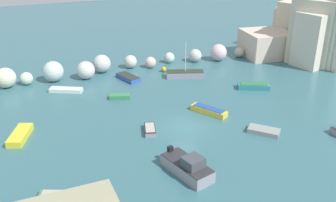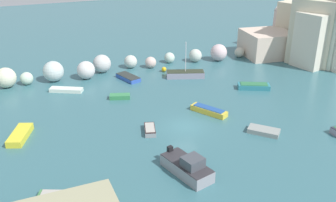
{
  "view_description": "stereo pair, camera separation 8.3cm",
  "coord_description": "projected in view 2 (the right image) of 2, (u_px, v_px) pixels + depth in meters",
  "views": [
    {
      "loc": [
        -14.89,
        -31.06,
        18.31
      ],
      "look_at": [
        0.0,
        4.59,
        1.0
      ],
      "focal_mm": 40.75,
      "sensor_mm": 36.0,
      "label": 1
    },
    {
      "loc": [
        -14.81,
        -31.09,
        18.31
      ],
      "look_at": [
        0.0,
        4.59,
        1.0
      ],
      "focal_mm": 40.75,
      "sensor_mm": 36.0,
      "label": 2
    }
  ],
  "objects": [
    {
      "name": "moored_boat_4",
      "position": [
        20.0,
        135.0,
        36.67
      ],
      "size": [
        2.76,
        4.17,
        0.64
      ],
      "rotation": [
        0.0,
        0.0,
        4.34
      ],
      "color": "yellow",
      "rests_on": "cove_water"
    },
    {
      "name": "moored_boat_1",
      "position": [
        187.0,
        167.0,
        31.08
      ],
      "size": [
        3.08,
        5.1,
        1.88
      ],
      "rotation": [
        0.0,
        0.0,
        4.97
      ],
      "color": "gray",
      "rests_on": "cove_water"
    },
    {
      "name": "moored_boat_3",
      "position": [
        120.0,
        96.0,
        45.36
      ],
      "size": [
        2.59,
        1.72,
        0.51
      ],
      "rotation": [
        0.0,
        0.0,
        5.97
      ],
      "color": "#35854E",
      "rests_on": "cove_water"
    },
    {
      "name": "moored_boat_0",
      "position": [
        185.0,
        74.0,
        51.84
      ],
      "size": [
        5.33,
        3.24,
        4.95
      ],
      "rotation": [
        0.0,
        0.0,
        2.79
      ],
      "color": "gray",
      "rests_on": "cove_water"
    },
    {
      "name": "moored_boat_11",
      "position": [
        128.0,
        77.0,
        51.14
      ],
      "size": [
        2.59,
        4.0,
        0.57
      ],
      "rotation": [
        0.0,
        0.0,
        5.02
      ],
      "color": "#3054B5",
      "rests_on": "cove_water"
    },
    {
      "name": "cliff_headland_right",
      "position": [
        327.0,
        33.0,
        57.68
      ],
      "size": [
        21.5,
        19.39,
        10.45
      ],
      "color": "beige",
      "rests_on": "ground"
    },
    {
      "name": "moored_boat_10",
      "position": [
        66.0,
        90.0,
        47.32
      ],
      "size": [
        4.1,
        2.94,
        0.46
      ],
      "rotation": [
        0.0,
        0.0,
        5.78
      ],
      "color": "silver",
      "rests_on": "cove_water"
    },
    {
      "name": "cove_water",
      "position": [
        185.0,
        127.0,
        38.87
      ],
      "size": [
        160.0,
        160.0,
        0.0
      ],
      "primitive_type": "plane",
      "color": "#36666F",
      "rests_on": "ground"
    },
    {
      "name": "moored_boat_5",
      "position": [
        150.0,
        129.0,
        37.78
      ],
      "size": [
        1.69,
        2.63,
        0.53
      ],
      "rotation": [
        0.0,
        0.0,
        1.29
      ],
      "color": "gray",
      "rests_on": "cove_water"
    },
    {
      "name": "moored_boat_8",
      "position": [
        209.0,
        111.0,
        41.63
      ],
      "size": [
        3.02,
        4.17,
        0.68
      ],
      "rotation": [
        0.0,
        0.0,
        5.23
      ],
      "color": "gold",
      "rests_on": "cove_water"
    },
    {
      "name": "moored_boat_9",
      "position": [
        254.0,
        86.0,
        48.12
      ],
      "size": [
        4.17,
        3.06,
        0.69
      ],
      "rotation": [
        0.0,
        0.0,
        2.68
      ],
      "color": "teal",
      "rests_on": "cove_water"
    },
    {
      "name": "moored_boat_2",
      "position": [
        58.0,
        197.0,
        28.33
      ],
      "size": [
        3.26,
        2.34,
        0.47
      ],
      "rotation": [
        0.0,
        0.0,
        5.87
      ],
      "color": "#408247",
      "rests_on": "cove_water"
    },
    {
      "name": "channel_buoy",
      "position": [
        164.0,
        69.0,
        53.96
      ],
      "size": [
        0.69,
        0.69,
        0.69
      ],
      "primitive_type": "sphere",
      "color": "gold",
      "rests_on": "cove_water"
    },
    {
      "name": "rock_breakwater",
      "position": [
        119.0,
        64.0,
        53.43
      ],
      "size": [
        39.03,
        4.19,
        2.72
      ],
      "color": "beige",
      "rests_on": "ground"
    },
    {
      "name": "moored_boat_6",
      "position": [
        264.0,
        131.0,
        37.59
      ],
      "size": [
        3.13,
        3.22,
        0.47
      ],
      "rotation": [
        0.0,
        0.0,
        2.31
      ],
      "color": "gray",
      "rests_on": "cove_water"
    }
  ]
}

